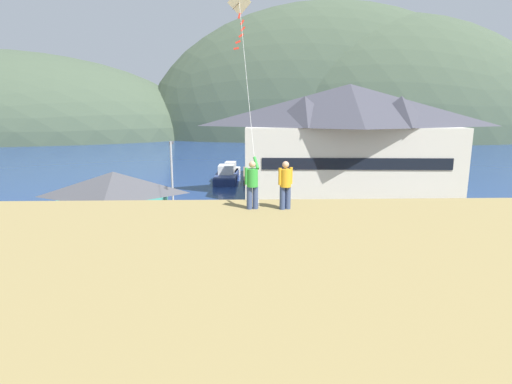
{
  "coord_description": "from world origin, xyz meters",
  "views": [
    {
      "loc": [
        0.07,
        -20.26,
        9.07
      ],
      "look_at": [
        0.96,
        9.0,
        3.04
      ],
      "focal_mm": 28.35,
      "sensor_mm": 36.0,
      "label": 1
    }
  ],
  "objects_px": {
    "parked_car_mid_row_far": "(271,227)",
    "parked_car_front_row_end": "(284,264)",
    "parking_light_pole": "(172,177)",
    "wharf_dock": "(255,175)",
    "person_kite_flyer": "(252,183)",
    "moored_boat_inner_slip": "(227,176)",
    "parked_car_front_row_red": "(433,228)",
    "parked_car_lone_by_shed": "(37,265)",
    "parked_car_back_row_left": "(505,259)",
    "person_companion": "(285,184)",
    "moored_boat_outer_mooring": "(283,176)",
    "flying_kite": "(240,13)",
    "moored_boat_wharfside": "(231,172)",
    "storage_shed_near_lot": "(115,208)",
    "parked_car_front_row_silver": "(339,231)",
    "harbor_lodge": "(348,138)",
    "parked_car_corner_spot": "(379,256)"
  },
  "relations": [
    {
      "from": "wharf_dock",
      "to": "flying_kite",
      "type": "bearing_deg",
      "value": -93.06
    },
    {
      "from": "flying_kite",
      "to": "moored_boat_inner_slip",
      "type": "bearing_deg",
      "value": 94.02
    },
    {
      "from": "storage_shed_near_lot",
      "to": "person_companion",
      "type": "bearing_deg",
      "value": -50.74
    },
    {
      "from": "parked_car_front_row_silver",
      "to": "moored_boat_outer_mooring",
      "type": "bearing_deg",
      "value": 93.38
    },
    {
      "from": "parked_car_mid_row_far",
      "to": "parking_light_pole",
      "type": "distance_m",
      "value": 8.92
    },
    {
      "from": "parked_car_front_row_silver",
      "to": "flying_kite",
      "type": "bearing_deg",
      "value": -148.5
    },
    {
      "from": "moored_boat_outer_mooring",
      "to": "flying_kite",
      "type": "xyz_separation_m",
      "value": [
        -5.09,
        -28.43,
        13.1
      ]
    },
    {
      "from": "harbor_lodge",
      "to": "parked_car_front_row_red",
      "type": "bearing_deg",
      "value": -81.91
    },
    {
      "from": "storage_shed_near_lot",
      "to": "parked_car_corner_spot",
      "type": "height_order",
      "value": "storage_shed_near_lot"
    },
    {
      "from": "moored_boat_outer_mooring",
      "to": "person_kite_flyer",
      "type": "height_order",
      "value": "person_kite_flyer"
    },
    {
      "from": "harbor_lodge",
      "to": "parking_light_pole",
      "type": "bearing_deg",
      "value": -146.32
    },
    {
      "from": "moored_boat_inner_slip",
      "to": "parked_car_lone_by_shed",
      "type": "xyz_separation_m",
      "value": [
        -8.65,
        -30.73,
        0.34
      ]
    },
    {
      "from": "harbor_lodge",
      "to": "flying_kite",
      "type": "xyz_separation_m",
      "value": [
        -10.96,
        -19.88,
        7.67
      ]
    },
    {
      "from": "parked_car_front_row_silver",
      "to": "parked_car_corner_spot",
      "type": "bearing_deg",
      "value": -77.81
    },
    {
      "from": "parked_car_mid_row_far",
      "to": "parked_car_front_row_end",
      "type": "distance_m",
      "value": 6.71
    },
    {
      "from": "parked_car_front_row_end",
      "to": "person_kite_flyer",
      "type": "height_order",
      "value": "person_kite_flyer"
    },
    {
      "from": "person_kite_flyer",
      "to": "parked_car_lone_by_shed",
      "type": "bearing_deg",
      "value": 151.81
    },
    {
      "from": "person_kite_flyer",
      "to": "parked_car_back_row_left",
      "type": "bearing_deg",
      "value": 23.76
    },
    {
      "from": "wharf_dock",
      "to": "parked_car_front_row_silver",
      "type": "distance_m",
      "value": 27.99
    },
    {
      "from": "parked_car_front_row_silver",
      "to": "moored_boat_inner_slip",
      "type": "bearing_deg",
      "value": 108.88
    },
    {
      "from": "harbor_lodge",
      "to": "moored_boat_wharfside",
      "type": "xyz_separation_m",
      "value": [
        -12.55,
        12.21,
        -5.43
      ]
    },
    {
      "from": "storage_shed_near_lot",
      "to": "moored_boat_wharfside",
      "type": "relative_size",
      "value": 1.22
    },
    {
      "from": "storage_shed_near_lot",
      "to": "parking_light_pole",
      "type": "distance_m",
      "value": 5.48
    },
    {
      "from": "wharf_dock",
      "to": "parked_car_front_row_red",
      "type": "relative_size",
      "value": 2.71
    },
    {
      "from": "moored_boat_outer_mooring",
      "to": "parked_car_lone_by_shed",
      "type": "height_order",
      "value": "moored_boat_outer_mooring"
    },
    {
      "from": "person_companion",
      "to": "moored_boat_wharfside",
      "type": "bearing_deg",
      "value": 94.63
    },
    {
      "from": "parked_car_front_row_silver",
      "to": "parking_light_pole",
      "type": "distance_m",
      "value": 13.23
    },
    {
      "from": "harbor_lodge",
      "to": "parked_car_corner_spot",
      "type": "distance_m",
      "value": 21.64
    },
    {
      "from": "moored_boat_wharfside",
      "to": "moored_boat_outer_mooring",
      "type": "bearing_deg",
      "value": -28.67
    },
    {
      "from": "parked_car_lone_by_shed",
      "to": "flying_kite",
      "type": "height_order",
      "value": "flying_kite"
    },
    {
      "from": "moored_boat_inner_slip",
      "to": "parked_car_front_row_red",
      "type": "xyz_separation_m",
      "value": [
        15.19,
        -24.6,
        0.34
      ]
    },
    {
      "from": "parked_car_mid_row_far",
      "to": "person_kite_flyer",
      "type": "height_order",
      "value": "person_kite_flyer"
    },
    {
      "from": "wharf_dock",
      "to": "person_kite_flyer",
      "type": "relative_size",
      "value": 6.34
    },
    {
      "from": "parked_car_lone_by_shed",
      "to": "parked_car_front_row_red",
      "type": "height_order",
      "value": "same"
    },
    {
      "from": "moored_boat_outer_mooring",
      "to": "parked_car_back_row_left",
      "type": "xyz_separation_m",
      "value": [
        9.19,
        -29.95,
        0.34
      ]
    },
    {
      "from": "harbor_lodge",
      "to": "parked_car_corner_spot",
      "type": "height_order",
      "value": "harbor_lodge"
    },
    {
      "from": "moored_boat_outer_mooring",
      "to": "parking_light_pole",
      "type": "bearing_deg",
      "value": -118.32
    },
    {
      "from": "moored_boat_outer_mooring",
      "to": "person_companion",
      "type": "relative_size",
      "value": 3.9
    },
    {
      "from": "wharf_dock",
      "to": "parked_car_front_row_silver",
      "type": "xyz_separation_m",
      "value": [
        4.85,
        -27.56,
        0.71
      ]
    },
    {
      "from": "parked_car_front_row_silver",
      "to": "parked_car_back_row_left",
      "type": "distance_m",
      "value": 9.51
    },
    {
      "from": "parked_car_lone_by_shed",
      "to": "parked_car_corner_spot",
      "type": "xyz_separation_m",
      "value": [
        18.29,
        0.76,
        0.0
      ]
    },
    {
      "from": "parked_car_mid_row_far",
      "to": "parking_light_pole",
      "type": "bearing_deg",
      "value": 150.78
    },
    {
      "from": "person_kite_flyer",
      "to": "moored_boat_wharfside",
      "type": "bearing_deg",
      "value": 92.94
    },
    {
      "from": "harbor_lodge",
      "to": "parked_car_back_row_left",
      "type": "distance_m",
      "value": 22.24
    },
    {
      "from": "moored_boat_inner_slip",
      "to": "person_kite_flyer",
      "type": "height_order",
      "value": "person_kite_flyer"
    },
    {
      "from": "parked_car_front_row_silver",
      "to": "parking_light_pole",
      "type": "xyz_separation_m",
      "value": [
        -11.91,
        4.99,
        2.83
      ]
    },
    {
      "from": "wharf_dock",
      "to": "person_companion",
      "type": "distance_m",
      "value": 39.71
    },
    {
      "from": "parked_car_back_row_left",
      "to": "person_companion",
      "type": "bearing_deg",
      "value": -154.03
    },
    {
      "from": "harbor_lodge",
      "to": "parked_car_front_row_silver",
      "type": "xyz_separation_m",
      "value": [
        -4.42,
        -15.88,
        -5.09
      ]
    },
    {
      "from": "parked_car_lone_by_shed",
      "to": "person_kite_flyer",
      "type": "distance_m",
      "value": 13.75
    }
  ]
}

